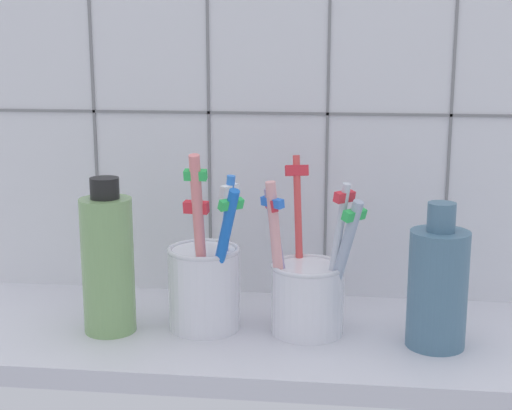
# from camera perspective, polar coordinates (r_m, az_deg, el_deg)

# --- Properties ---
(counter_slab) EXTENTS (0.64, 0.22, 0.02)m
(counter_slab) POSITION_cam_1_polar(r_m,az_deg,el_deg) (0.75, -0.04, -10.17)
(counter_slab) COLOR silver
(counter_slab) RESTS_ON ground
(tile_wall_back) EXTENTS (0.64, 0.02, 0.45)m
(tile_wall_back) POSITION_cam_1_polar(r_m,az_deg,el_deg) (0.82, 0.97, 7.26)
(tile_wall_back) COLOR white
(tile_wall_back) RESTS_ON ground
(toothbrush_cup_left) EXTENTS (0.08, 0.09, 0.18)m
(toothbrush_cup_left) POSITION_cam_1_polar(r_m,az_deg,el_deg) (0.74, -3.85, -5.77)
(toothbrush_cup_left) COLOR white
(toothbrush_cup_left) RESTS_ON counter_slab
(toothbrush_cup_right) EXTENTS (0.10, 0.09, 0.17)m
(toothbrush_cup_right) POSITION_cam_1_polar(r_m,az_deg,el_deg) (0.73, 3.94, -6.39)
(toothbrush_cup_right) COLOR white
(toothbrush_cup_right) RESTS_ON counter_slab
(ceramic_vase) EXTENTS (0.05, 0.05, 0.14)m
(ceramic_vase) POSITION_cam_1_polar(r_m,az_deg,el_deg) (0.71, 13.67, -6.00)
(ceramic_vase) COLOR slate
(ceramic_vase) RESTS_ON counter_slab
(soap_bottle) EXTENTS (0.05, 0.05, 0.15)m
(soap_bottle) POSITION_cam_1_polar(r_m,az_deg,el_deg) (0.74, -11.22, -4.30)
(soap_bottle) COLOR #81AD6B
(soap_bottle) RESTS_ON counter_slab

